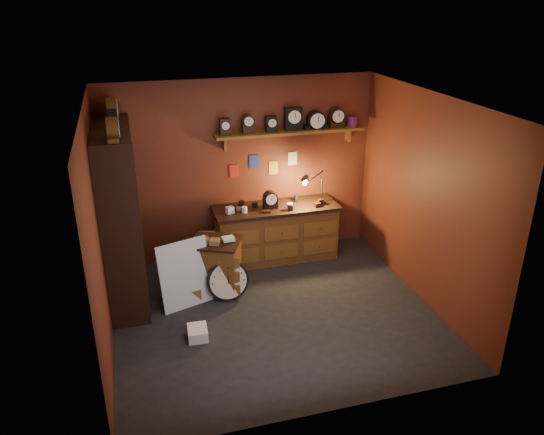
{
  "coord_description": "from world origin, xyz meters",
  "views": [
    {
      "loc": [
        -1.6,
        -5.52,
        3.81
      ],
      "look_at": [
        0.07,
        0.35,
        1.18
      ],
      "focal_mm": 35.0,
      "sensor_mm": 36.0,
      "label": 1
    }
  ],
  "objects": [
    {
      "name": "mini_fridge",
      "position": [
        -0.52,
        1.39,
        0.25
      ],
      "size": [
        0.57,
        0.59,
        0.5
      ],
      "rotation": [
        0.0,
        0.0,
        -0.22
      ],
      "color": "silver",
      "rests_on": "ground"
    },
    {
      "name": "floor_box_c",
      "position": [
        -1.0,
        0.58,
        0.1
      ],
      "size": [
        0.28,
        0.24,
        0.19
      ],
      "primitive_type": "cube",
      "rotation": [
        0.0,
        0.0,
        0.11
      ],
      "color": "brown",
      "rests_on": "ground"
    },
    {
      "name": "shelving_unit",
      "position": [
        -1.79,
        0.98,
        1.25
      ],
      "size": [
        0.47,
        1.6,
        2.58
      ],
      "color": "black",
      "rests_on": "ground"
    },
    {
      "name": "floor",
      "position": [
        0.0,
        0.0,
        0.0
      ],
      "size": [
        4.0,
        4.0,
        0.0
      ],
      "primitive_type": "plane",
      "color": "black",
      "rests_on": "ground"
    },
    {
      "name": "low_cabinet",
      "position": [
        -0.6,
        0.79,
        0.4
      ],
      "size": [
        0.81,
        0.76,
        0.82
      ],
      "rotation": [
        0.0,
        0.0,
        -0.42
      ],
      "color": "brown",
      "rests_on": "ground"
    },
    {
      "name": "workbench",
      "position": [
        0.45,
        1.47,
        0.47
      ],
      "size": [
        1.86,
        0.66,
        1.36
      ],
      "color": "brown",
      "rests_on": "ground"
    },
    {
      "name": "white_panel",
      "position": [
        -1.05,
        0.52,
        0.0
      ],
      "size": [
        0.71,
        0.39,
        0.91
      ],
      "primitive_type": "cube",
      "rotation": [
        -0.17,
        0.0,
        0.31
      ],
      "color": "silver",
      "rests_on": "ground"
    },
    {
      "name": "big_round_clock",
      "position": [
        -0.5,
        0.51,
        0.28
      ],
      "size": [
        0.56,
        0.18,
        0.56
      ],
      "color": "black",
      "rests_on": "ground"
    },
    {
      "name": "room_shell",
      "position": [
        0.04,
        0.11,
        1.72
      ],
      "size": [
        4.02,
        3.62,
        2.71
      ],
      "color": "maroon",
      "rests_on": "ground"
    },
    {
      "name": "floor_box_a",
      "position": [
        -1.16,
        0.85,
        0.08
      ],
      "size": [
        0.31,
        0.28,
        0.16
      ],
      "primitive_type": "cube",
      "rotation": [
        0.0,
        0.0,
        -0.26
      ],
      "color": "brown",
      "rests_on": "ground"
    },
    {
      "name": "floor_box_b",
      "position": [
        -1.02,
        -0.25,
        0.07
      ],
      "size": [
        0.25,
        0.29,
        0.14
      ],
      "primitive_type": "cube",
      "rotation": [
        0.0,
        0.0,
        -0.06
      ],
      "color": "white",
      "rests_on": "ground"
    }
  ]
}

